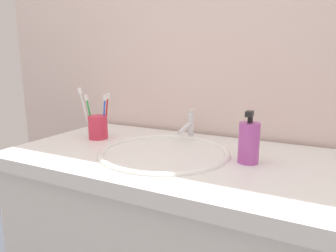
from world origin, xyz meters
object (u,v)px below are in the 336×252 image
(toothbrush_cup, at_px, (98,127))
(toothbrush_blue, at_px, (104,113))
(toothbrush_green, at_px, (89,113))
(soap_dispenser, at_px, (249,142))
(toothbrush_white, at_px, (85,110))
(toothbrush_red, at_px, (107,112))
(faucet, at_px, (189,126))

(toothbrush_cup, bearing_deg, toothbrush_blue, 35.69)
(toothbrush_green, distance_m, soap_dispenser, 0.66)
(toothbrush_white, xyz_separation_m, toothbrush_blue, (0.06, 0.05, -0.02))
(toothbrush_green, xyz_separation_m, soap_dispenser, (0.65, -0.02, -0.04))
(toothbrush_cup, relative_size, toothbrush_white, 0.46)
(toothbrush_red, distance_m, toothbrush_blue, 0.01)
(faucet, bearing_deg, toothbrush_cup, -154.22)
(faucet, height_order, toothbrush_green, toothbrush_green)
(toothbrush_green, height_order, soap_dispenser, toothbrush_green)
(toothbrush_blue, bearing_deg, toothbrush_green, -156.56)
(toothbrush_red, bearing_deg, toothbrush_white, -131.18)
(toothbrush_cup, relative_size, soap_dispenser, 0.57)
(faucet, distance_m, soap_dispenser, 0.34)
(toothbrush_cup, relative_size, toothbrush_blue, 0.54)
(toothbrush_cup, bearing_deg, toothbrush_white, -134.03)
(toothbrush_green, bearing_deg, soap_dispenser, -1.83)
(faucet, height_order, toothbrush_red, toothbrush_red)
(toothbrush_green, height_order, toothbrush_red, toothbrush_red)
(toothbrush_cup, xyz_separation_m, toothbrush_red, (0.02, 0.03, 0.06))
(toothbrush_blue, distance_m, soap_dispenser, 0.60)
(toothbrush_green, bearing_deg, faucet, 24.76)
(toothbrush_cup, distance_m, toothbrush_red, 0.07)
(toothbrush_white, bearing_deg, toothbrush_cup, 45.97)
(toothbrush_red, bearing_deg, toothbrush_blue, -94.66)
(faucet, distance_m, toothbrush_red, 0.34)
(toothbrush_red, height_order, toothbrush_blue, toothbrush_red)
(faucet, height_order, soap_dispenser, soap_dispenser)
(toothbrush_white, xyz_separation_m, toothbrush_red, (0.06, 0.07, -0.01))
(toothbrush_cup, relative_size, toothbrush_green, 0.54)
(soap_dispenser, bearing_deg, toothbrush_cup, 177.29)
(faucet, distance_m, toothbrush_cup, 0.37)
(toothbrush_green, bearing_deg, toothbrush_blue, 23.44)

